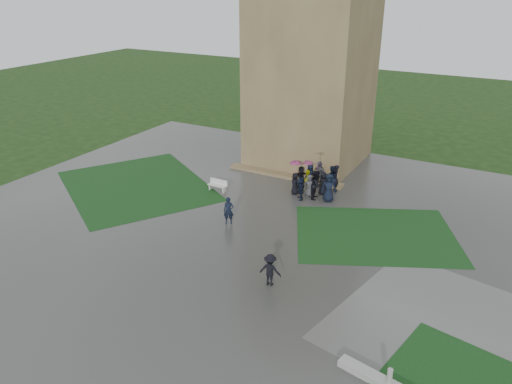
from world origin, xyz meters
The scene contains 10 objects.
ground centered at (0.00, 0.00, 0.00)m, with size 120.00×120.00×0.00m, color black.
plaza centered at (0.00, 2.00, 0.01)m, with size 34.00×34.00×0.02m, color #343431.
lawn_inset_left centered at (-8.50, 4.00, 0.03)m, with size 11.00×9.00×0.01m, color black.
lawn_inset_right centered at (8.50, 5.00, 0.03)m, with size 9.00×7.00×0.01m, color black.
tower centered at (0.00, 15.00, 9.00)m, with size 8.00×8.00×18.00m, color brown.
tower_plinth centered at (0.00, 10.60, 0.13)m, with size 9.00×0.80×0.22m, color brown.
bench centered at (-2.97, 6.04, 0.44)m, with size 1.40×0.45×0.81m.
visitor_cluster centered at (3.04, 8.87, 1.10)m, with size 3.72×3.91×2.55m.
pedestrian_mid centered at (0.31, 2.15, 0.86)m, with size 0.61×0.40×1.68m, color black.
pedestrian_near centered at (5.47, -2.45, 0.84)m, with size 1.06×0.55×1.64m, color black.
Camera 1 is at (14.65, -20.66, 13.74)m, focal length 35.00 mm.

